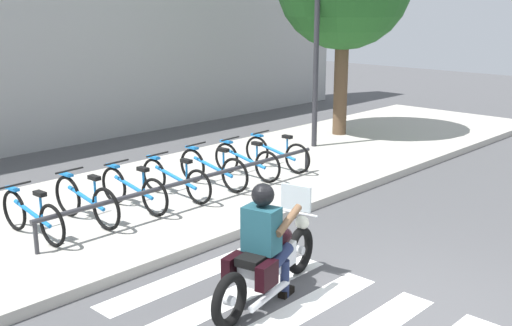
{
  "coord_description": "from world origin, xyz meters",
  "views": [
    {
      "loc": [
        -5.76,
        -3.25,
        3.38
      ],
      "look_at": [
        0.2,
        2.39,
        1.27
      ],
      "focal_mm": 43.99,
      "sensor_mm": 36.0,
      "label": 1
    }
  ],
  "objects_px": {
    "street_lamp": "(316,41)",
    "bicycle_6": "(277,153)",
    "bicycle_5": "(246,161)",
    "motorcycle": "(269,261)",
    "bicycle_0": "(32,216)",
    "bike_rack": "(197,180)",
    "rider": "(265,234)",
    "bicycle_2": "(133,189)",
    "bicycle_4": "(213,169)",
    "bicycle_3": "(175,179)",
    "bicycle_1": "(86,201)"
  },
  "relations": [
    {
      "from": "street_lamp",
      "to": "bicycle_6",
      "type": "bearing_deg",
      "value": -160.68
    },
    {
      "from": "bicycle_5",
      "to": "motorcycle",
      "type": "bearing_deg",
      "value": -132.5
    },
    {
      "from": "bicycle_5",
      "to": "bicycle_6",
      "type": "relative_size",
      "value": 1.01
    },
    {
      "from": "bicycle_5",
      "to": "bicycle_6",
      "type": "xyz_separation_m",
      "value": [
        0.86,
        0.0,
        -0.0
      ]
    },
    {
      "from": "bicycle_0",
      "to": "bike_rack",
      "type": "xyz_separation_m",
      "value": [
        2.57,
        -0.55,
        0.09
      ]
    },
    {
      "from": "rider",
      "to": "bicycle_2",
      "type": "bearing_deg",
      "value": 79.46
    },
    {
      "from": "bicycle_4",
      "to": "bicycle_6",
      "type": "bearing_deg",
      "value": 0.02
    },
    {
      "from": "bicycle_2",
      "to": "bicycle_6",
      "type": "bearing_deg",
      "value": 0.01
    },
    {
      "from": "bicycle_5",
      "to": "bicycle_3",
      "type": "bearing_deg",
      "value": 179.98
    },
    {
      "from": "rider",
      "to": "bike_rack",
      "type": "height_order",
      "value": "rider"
    },
    {
      "from": "bicycle_2",
      "to": "bicycle_4",
      "type": "bearing_deg",
      "value": -0.01
    },
    {
      "from": "rider",
      "to": "street_lamp",
      "type": "relative_size",
      "value": 0.34
    },
    {
      "from": "bicycle_0",
      "to": "bicycle_2",
      "type": "height_order",
      "value": "bicycle_2"
    },
    {
      "from": "motorcycle",
      "to": "bicycle_2",
      "type": "xyz_separation_m",
      "value": [
        0.56,
        3.41,
        0.04
      ]
    },
    {
      "from": "bicycle_1",
      "to": "bicycle_2",
      "type": "relative_size",
      "value": 0.99
    },
    {
      "from": "motorcycle",
      "to": "bicycle_6",
      "type": "bearing_deg",
      "value": 40.59
    },
    {
      "from": "bicycle_4",
      "to": "bicycle_2",
      "type": "bearing_deg",
      "value": 179.99
    },
    {
      "from": "bicycle_3",
      "to": "street_lamp",
      "type": "xyz_separation_m",
      "value": [
        4.72,
        0.75,
        2.06
      ]
    },
    {
      "from": "bicycle_2",
      "to": "bicycle_4",
      "type": "xyz_separation_m",
      "value": [
        1.71,
        -0.0,
        0.01
      ]
    },
    {
      "from": "motorcycle",
      "to": "bicycle_0",
      "type": "relative_size",
      "value": 1.4
    },
    {
      "from": "street_lamp",
      "to": "bicycle_5",
      "type": "bearing_deg",
      "value": -165.92
    },
    {
      "from": "bicycle_2",
      "to": "bicycle_5",
      "type": "relative_size",
      "value": 1.0
    },
    {
      "from": "bicycle_4",
      "to": "bike_rack",
      "type": "xyz_separation_m",
      "value": [
        -0.86,
        -0.55,
        0.08
      ]
    },
    {
      "from": "street_lamp",
      "to": "bicycle_4",
      "type": "bearing_deg",
      "value": -168.94
    },
    {
      "from": "bicycle_1",
      "to": "bicycle_6",
      "type": "distance_m",
      "value": 4.28
    },
    {
      "from": "motorcycle",
      "to": "rider",
      "type": "bearing_deg",
      "value": -170.55
    },
    {
      "from": "bicycle_1",
      "to": "bicycle_3",
      "type": "height_order",
      "value": "bicycle_1"
    },
    {
      "from": "bicycle_0",
      "to": "street_lamp",
      "type": "height_order",
      "value": "street_lamp"
    },
    {
      "from": "street_lamp",
      "to": "rider",
      "type": "bearing_deg",
      "value": -146.07
    },
    {
      "from": "motorcycle",
      "to": "bicycle_0",
      "type": "height_order",
      "value": "motorcycle"
    },
    {
      "from": "bicycle_6",
      "to": "bike_rack",
      "type": "height_order",
      "value": "bicycle_6"
    },
    {
      "from": "bicycle_0",
      "to": "bicycle_6",
      "type": "height_order",
      "value": "bicycle_0"
    },
    {
      "from": "motorcycle",
      "to": "bicycle_0",
      "type": "bearing_deg",
      "value": 108.66
    },
    {
      "from": "bicycle_1",
      "to": "bicycle_5",
      "type": "height_order",
      "value": "bicycle_1"
    },
    {
      "from": "bicycle_3",
      "to": "bicycle_5",
      "type": "bearing_deg",
      "value": -0.02
    },
    {
      "from": "motorcycle",
      "to": "bicycle_1",
      "type": "height_order",
      "value": "motorcycle"
    },
    {
      "from": "bicycle_0",
      "to": "bike_rack",
      "type": "relative_size",
      "value": 0.28
    },
    {
      "from": "rider",
      "to": "bicycle_0",
      "type": "xyz_separation_m",
      "value": [
        -1.08,
        3.43,
        -0.33
      ]
    },
    {
      "from": "bicycle_5",
      "to": "street_lamp",
      "type": "xyz_separation_m",
      "value": [
        3.01,
        0.75,
        2.05
      ]
    },
    {
      "from": "bicycle_5",
      "to": "street_lamp",
      "type": "height_order",
      "value": "street_lamp"
    },
    {
      "from": "bicycle_0",
      "to": "bicycle_5",
      "type": "height_order",
      "value": "bicycle_0"
    },
    {
      "from": "bicycle_6",
      "to": "street_lamp",
      "type": "distance_m",
      "value": 3.07
    },
    {
      "from": "bicycle_6",
      "to": "bike_rack",
      "type": "relative_size",
      "value": 0.28
    },
    {
      "from": "motorcycle",
      "to": "street_lamp",
      "type": "distance_m",
      "value": 7.71
    },
    {
      "from": "rider",
      "to": "bike_rack",
      "type": "bearing_deg",
      "value": 62.52
    },
    {
      "from": "bicycle_4",
      "to": "bicycle_0",
      "type": "bearing_deg",
      "value": 180.0
    },
    {
      "from": "bicycle_3",
      "to": "bicycle_4",
      "type": "height_order",
      "value": "bicycle_4"
    },
    {
      "from": "bicycle_0",
      "to": "bicycle_2",
      "type": "bearing_deg",
      "value": -0.0
    },
    {
      "from": "bicycle_4",
      "to": "bike_rack",
      "type": "height_order",
      "value": "bicycle_4"
    },
    {
      "from": "bicycle_2",
      "to": "bicycle_6",
      "type": "height_order",
      "value": "bicycle_2"
    }
  ]
}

